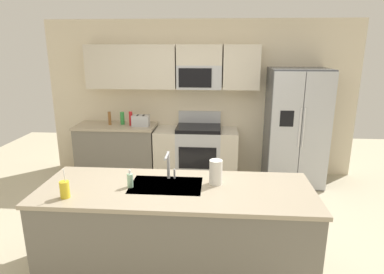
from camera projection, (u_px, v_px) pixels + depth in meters
The scene contains 14 objects.
ground_plane at pixel (190, 235), 3.96m from camera, with size 9.00×9.00×0.00m, color beige.
kitchen_wall_unit at pixel (192, 89), 5.57m from camera, with size 5.20×0.43×2.60m.
back_counter at pixel (117, 150), 5.66m from camera, with size 1.33×0.63×0.90m.
range_oven at pixel (196, 153), 5.57m from camera, with size 1.36×0.61×1.10m.
refrigerator at pixel (295, 128), 5.26m from camera, with size 0.90×0.76×1.85m.
island_counter at pixel (176, 230), 3.22m from camera, with size 2.58×0.93×0.90m.
toaster at pixel (141, 121), 5.44m from camera, with size 0.28×0.16×0.18m.
pepper_mill at pixel (110, 118), 5.52m from camera, with size 0.05×0.05×0.22m, color brown.
bottle_green at pixel (122, 118), 5.55m from camera, with size 0.07×0.07×0.21m, color green.
bottle_red at pixel (131, 118), 5.48m from camera, with size 0.06×0.06×0.23m, color red.
sink_faucet at pixel (168, 164), 3.25m from camera, with size 0.09×0.21×0.28m.
drink_cup_yellow at pixel (65, 189), 2.88m from camera, with size 0.08×0.08×0.27m.
soap_dispenser at pixel (130, 180), 3.10m from camera, with size 0.06×0.06×0.17m.
paper_towel_roll at pixel (216, 172), 3.16m from camera, with size 0.12×0.12×0.24m, color white.
Camera 1 is at (0.28, -3.48, 2.19)m, focal length 30.97 mm.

